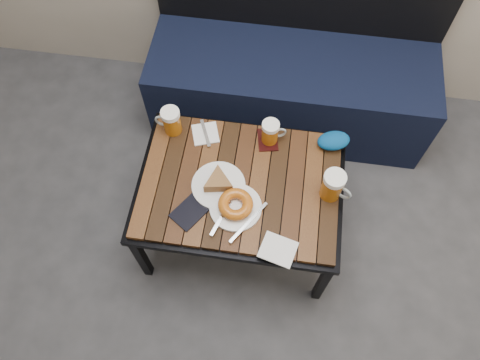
# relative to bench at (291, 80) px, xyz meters

# --- Properties ---
(room_shell) EXTENTS (4.00, 4.00, 4.00)m
(room_shell) POSITION_rel_bench_xyz_m (-0.29, -1.26, 1.48)
(room_shell) COLOR gray
(room_shell) RESTS_ON ground
(bench) EXTENTS (1.40, 0.50, 0.95)m
(bench) POSITION_rel_bench_xyz_m (0.00, 0.00, 0.00)
(bench) COLOR black
(bench) RESTS_ON ground
(cafe_table) EXTENTS (0.84, 0.62, 0.47)m
(cafe_table) POSITION_rel_bench_xyz_m (-0.16, -0.73, 0.16)
(cafe_table) COLOR black
(cafe_table) RESTS_ON ground
(beer_mug_left) EXTENTS (0.12, 0.08, 0.13)m
(beer_mug_left) POSITION_rel_bench_xyz_m (-0.48, -0.51, 0.26)
(beer_mug_left) COLOR #A5560D
(beer_mug_left) RESTS_ON cafe_table
(beer_mug_centre) EXTENTS (0.11, 0.09, 0.12)m
(beer_mug_centre) POSITION_rel_bench_xyz_m (-0.06, -0.51, 0.26)
(beer_mug_centre) COLOR #A5560D
(beer_mug_centre) RESTS_ON cafe_table
(beer_mug_right) EXTENTS (0.13, 0.11, 0.14)m
(beer_mug_right) POSITION_rel_bench_xyz_m (0.20, -0.72, 0.27)
(beer_mug_right) COLOR #A5560D
(beer_mug_right) RESTS_ON cafe_table
(plate_pie) EXTENTS (0.22, 0.22, 0.06)m
(plate_pie) POSITION_rel_bench_xyz_m (-0.24, -0.76, 0.22)
(plate_pie) COLOR white
(plate_pie) RESTS_ON cafe_table
(plate_bagel) EXTENTS (0.23, 0.26, 0.06)m
(plate_bagel) POSITION_rel_bench_xyz_m (-0.16, -0.84, 0.22)
(plate_bagel) COLOR white
(plate_bagel) RESTS_ON cafe_table
(napkin_left) EXTENTS (0.14, 0.14, 0.01)m
(napkin_left) POSITION_rel_bench_xyz_m (-0.34, -0.52, 0.20)
(napkin_left) COLOR white
(napkin_left) RESTS_ON cafe_table
(napkin_right) EXTENTS (0.15, 0.14, 0.01)m
(napkin_right) POSITION_rel_bench_xyz_m (0.02, -0.99, 0.20)
(napkin_right) COLOR white
(napkin_right) RESTS_ON cafe_table
(passport_navy) EXTENTS (0.16, 0.17, 0.01)m
(passport_navy) POSITION_rel_bench_xyz_m (-0.33, -0.88, 0.20)
(passport_navy) COLOR black
(passport_navy) RESTS_ON cafe_table
(passport_burgundy) EXTENTS (0.10, 0.13, 0.01)m
(passport_burgundy) POSITION_rel_bench_xyz_m (-0.07, -0.51, 0.20)
(passport_burgundy) COLOR black
(passport_burgundy) RESTS_ON cafe_table
(knit_pouch) EXTENTS (0.16, 0.13, 0.06)m
(knit_pouch) POSITION_rel_bench_xyz_m (0.20, -0.49, 0.23)
(knit_pouch) COLOR navy
(knit_pouch) RESTS_ON cafe_table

